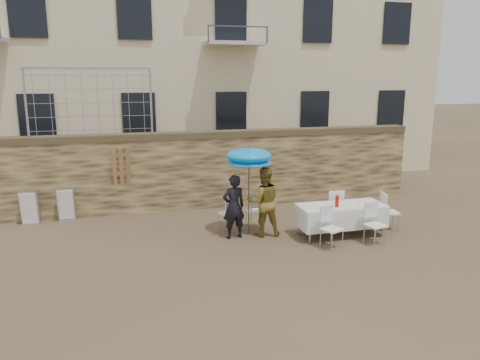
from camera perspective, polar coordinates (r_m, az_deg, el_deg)
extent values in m
plane|color=brown|center=(9.39, 1.10, -11.40)|extent=(80.00, 80.00, 0.00)
cube|color=olive|center=(13.73, -4.62, 1.18)|extent=(13.00, 0.50, 2.20)
imported|color=black|center=(11.12, -0.77, -3.27)|extent=(0.62, 0.46, 1.55)
imported|color=olive|center=(11.30, 2.93, -2.64)|extent=(0.89, 0.73, 1.70)
cylinder|color=#3F3F44|center=(11.28, 1.08, -2.37)|extent=(0.03, 0.03, 1.80)
cone|color=#0984D8|center=(11.06, 1.10, 2.69)|extent=(1.13, 1.13, 0.22)
cube|color=silver|center=(11.55, 12.27, -3.08)|extent=(2.10, 0.85, 0.05)
cylinder|color=silver|center=(10.97, 8.54, -5.86)|extent=(0.04, 0.04, 0.74)
cylinder|color=silver|center=(11.83, 17.06, -4.91)|extent=(0.04, 0.04, 0.74)
cylinder|color=silver|center=(11.57, 7.19, -4.82)|extent=(0.04, 0.04, 0.74)
cylinder|color=silver|center=(12.39, 15.39, -4.00)|extent=(0.04, 0.04, 0.74)
cylinder|color=red|center=(11.29, 11.74, -2.61)|extent=(0.09, 0.09, 0.26)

